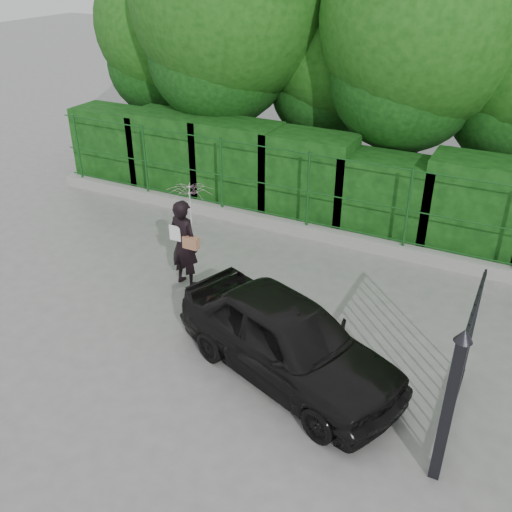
% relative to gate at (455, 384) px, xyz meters
% --- Properties ---
extents(ground, '(80.00, 80.00, 0.00)m').
position_rel_gate_xyz_m(ground, '(-4.60, 0.72, -1.19)').
color(ground, gray).
extents(kerb, '(14.00, 0.25, 0.30)m').
position_rel_gate_xyz_m(kerb, '(-4.60, 5.22, -1.04)').
color(kerb, '#9E9E99').
rests_on(kerb, ground).
extents(fence, '(14.13, 0.06, 1.80)m').
position_rel_gate_xyz_m(fence, '(-4.38, 5.22, 0.01)').
color(fence, '#144918').
rests_on(fence, kerb).
extents(hedge, '(14.20, 1.20, 2.22)m').
position_rel_gate_xyz_m(hedge, '(-4.76, 6.22, -0.14)').
color(hedge, black).
rests_on(hedge, ground).
extents(trees, '(17.10, 6.15, 8.08)m').
position_rel_gate_xyz_m(trees, '(-3.46, 8.46, 3.43)').
color(trees, black).
rests_on(trees, ground).
extents(gate, '(0.22, 2.33, 2.36)m').
position_rel_gate_xyz_m(gate, '(0.00, 0.00, 0.00)').
color(gate, black).
rests_on(gate, ground).
extents(woman, '(0.98, 0.94, 2.19)m').
position_rel_gate_xyz_m(woman, '(-5.48, 2.15, 0.21)').
color(woman, black).
rests_on(woman, ground).
extents(car, '(4.34, 2.91, 1.37)m').
position_rel_gate_xyz_m(car, '(-2.58, 0.51, -0.50)').
color(car, black).
rests_on(car, ground).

